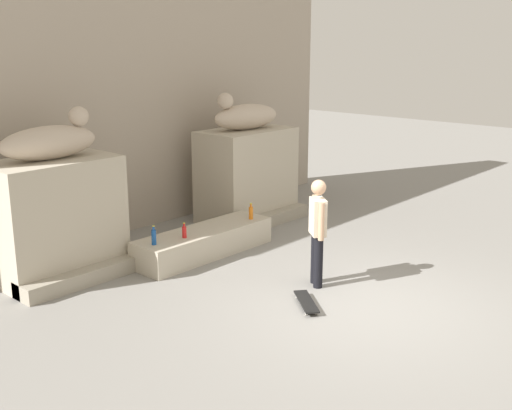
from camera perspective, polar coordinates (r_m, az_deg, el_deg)
ground_plane at (r=9.36m, az=9.80°, el=-8.91°), size 40.00×40.00×0.00m
facade_wall at (r=12.67m, az=-12.67°, el=9.49°), size 11.60×0.60×5.27m
pedestal_left at (r=10.60m, az=-17.52°, el=-1.12°), size 2.00×1.17×1.89m
pedestal_right at (r=13.34m, az=-0.85°, el=2.74°), size 2.00×1.17×1.89m
statue_reclining_left at (r=10.36m, az=-17.87°, el=5.48°), size 1.61×0.60×0.78m
statue_reclining_right at (r=13.11m, az=-0.99°, el=7.99°), size 1.65×0.72×0.78m
ledge_block at (r=11.27m, az=-4.65°, el=-3.32°), size 2.72×0.77×0.47m
skater at (r=9.72m, az=5.53°, el=-2.06°), size 0.38×0.43×1.67m
skateboard at (r=9.24m, az=4.52°, el=-8.61°), size 0.66×0.75×0.08m
bottle_red at (r=10.73m, az=-6.43°, el=-2.39°), size 0.07×0.07×0.26m
bottle_orange at (r=11.74m, az=-0.46°, el=-0.68°), size 0.08×0.08×0.30m
bottle_blue at (r=10.43m, az=-9.12°, el=-2.82°), size 0.08×0.08×0.32m
stair_step at (r=11.62m, az=-6.16°, el=-3.37°), size 6.47×0.50×0.25m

